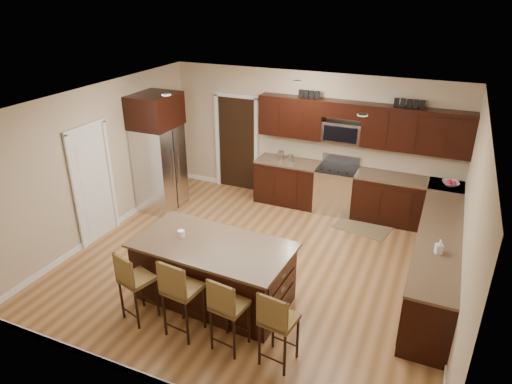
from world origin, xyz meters
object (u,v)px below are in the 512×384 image
at_px(range, 336,189).
at_px(stool_extra, 277,321).
at_px(stool_left, 133,280).
at_px(island, 213,273).
at_px(stool_right, 227,307).
at_px(stool_mid, 179,290).
at_px(refrigerator, 159,152).

bearing_deg(range, stool_extra, -84.61).
relative_size(stool_left, stool_extra, 0.99).
bearing_deg(island, stool_right, -49.50).
bearing_deg(stool_mid, refrigerator, 133.69).
distance_m(range, stool_mid, 4.46).
height_order(range, refrigerator, refrigerator).
bearing_deg(stool_extra, refrigerator, 147.48).
distance_m(stool_left, stool_right, 1.40).
xyz_separation_m(island, refrigerator, (-2.41, 2.25, 0.78)).
xyz_separation_m(stool_left, stool_mid, (0.73, -0.01, 0.06)).
height_order(refrigerator, stool_extra, refrigerator).
bearing_deg(stool_left, island, 64.66).
distance_m(stool_left, stool_extra, 2.05).
xyz_separation_m(range, stool_left, (-1.63, -4.35, 0.18)).
distance_m(refrigerator, stool_extra, 4.86).
distance_m(island, stool_mid, 0.89).
xyz_separation_m(stool_right, refrigerator, (-3.06, 3.09, 0.55)).
relative_size(stool_left, stool_mid, 0.92).
bearing_deg(stool_right, island, 134.91).
height_order(stool_right, stool_extra, same).
xyz_separation_m(island, stool_right, (0.65, -0.84, 0.23)).
relative_size(range, stool_mid, 0.97).
bearing_deg(stool_extra, stool_mid, -172.47).
height_order(stool_mid, stool_extra, stool_mid).
xyz_separation_m(range, stool_mid, (-0.91, -4.36, 0.24)).
bearing_deg(stool_right, stool_mid, -172.26).
bearing_deg(island, range, 78.71).
bearing_deg(stool_extra, range, 102.70).
bearing_deg(stool_left, stool_right, 16.19).
xyz_separation_m(stool_right, stool_extra, (0.65, 0.00, 0.00)).
relative_size(stool_mid, stool_right, 1.08).
xyz_separation_m(stool_left, refrigerator, (-1.67, 3.09, 0.56)).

